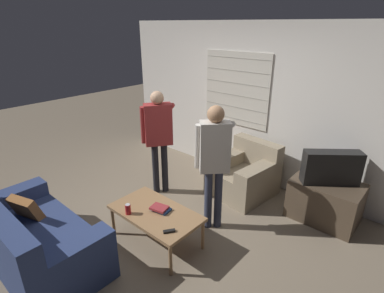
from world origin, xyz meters
name	(u,v)px	position (x,y,z in m)	size (l,w,h in m)	color
ground_plane	(160,226)	(0.00, 0.00, 0.00)	(16.00, 16.00, 0.00)	#7F705B
wall_back	(247,103)	(-0.01, 2.03, 1.28)	(5.20, 0.08, 2.55)	silver
couch_blue	(32,240)	(-0.56, -1.36, 0.31)	(1.74, 0.88, 0.86)	navy
armchair_beige	(245,174)	(0.36, 1.50, 0.31)	(0.93, 0.97, 0.81)	gray
coffee_table	(156,214)	(0.19, -0.22, 0.39)	(1.10, 0.62, 0.43)	#9E754C
tv_stand	(325,201)	(1.55, 1.60, 0.28)	(0.87, 0.60, 0.56)	#4C3D2D
tv	(331,167)	(1.55, 1.61, 0.78)	(0.68, 0.61, 0.44)	black
person_left_standing	(158,131)	(-0.66, 0.64, 1.02)	(0.54, 0.75, 1.62)	black
person_right_standing	(214,155)	(0.51, 0.48, 1.03)	(0.47, 0.75, 1.64)	#33384C
book_stack	(160,208)	(0.21, -0.17, 0.46)	(0.25, 0.20, 0.06)	#284C89
soda_can	(128,209)	(-0.02, -0.46, 0.49)	(0.07, 0.07, 0.13)	red
spare_remote	(169,231)	(0.58, -0.38, 0.44)	(0.11, 0.13, 0.02)	black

